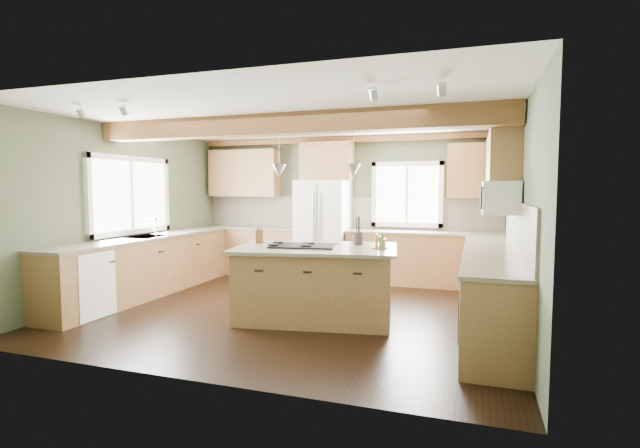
% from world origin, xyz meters
% --- Properties ---
extents(floor, '(5.60, 5.60, 0.00)m').
position_xyz_m(floor, '(0.00, 0.00, 0.00)').
color(floor, black).
rests_on(floor, ground).
extents(ceiling, '(5.60, 5.60, 0.00)m').
position_xyz_m(ceiling, '(0.00, 0.00, 2.60)').
color(ceiling, silver).
rests_on(ceiling, wall_back).
extents(wall_back, '(5.60, 0.00, 5.60)m').
position_xyz_m(wall_back, '(0.00, 2.50, 1.30)').
color(wall_back, '#4B553C').
rests_on(wall_back, ground).
extents(wall_left, '(0.00, 5.00, 5.00)m').
position_xyz_m(wall_left, '(-2.80, 0.00, 1.30)').
color(wall_left, '#4B553C').
rests_on(wall_left, ground).
extents(wall_right, '(0.00, 5.00, 5.00)m').
position_xyz_m(wall_right, '(2.80, 0.00, 1.30)').
color(wall_right, '#4B553C').
rests_on(wall_right, ground).
extents(ceiling_beam, '(5.55, 0.26, 0.26)m').
position_xyz_m(ceiling_beam, '(0.00, -0.33, 2.47)').
color(ceiling_beam, '#573318').
rests_on(ceiling_beam, ceiling).
extents(soffit_trim, '(5.55, 0.20, 0.10)m').
position_xyz_m(soffit_trim, '(0.00, 2.40, 2.54)').
color(soffit_trim, '#573318').
rests_on(soffit_trim, ceiling).
extents(backsplash_back, '(5.58, 0.03, 0.58)m').
position_xyz_m(backsplash_back, '(0.00, 2.48, 1.21)').
color(backsplash_back, brown).
rests_on(backsplash_back, wall_back).
extents(backsplash_right, '(0.03, 3.70, 0.58)m').
position_xyz_m(backsplash_right, '(2.78, 0.05, 1.21)').
color(backsplash_right, brown).
rests_on(backsplash_right, wall_right).
extents(base_cab_back_left, '(2.02, 0.60, 0.88)m').
position_xyz_m(base_cab_back_left, '(-1.79, 2.20, 0.44)').
color(base_cab_back_left, brown).
rests_on(base_cab_back_left, floor).
extents(counter_back_left, '(2.06, 0.64, 0.04)m').
position_xyz_m(counter_back_left, '(-1.79, 2.20, 0.90)').
color(counter_back_left, brown).
rests_on(counter_back_left, base_cab_back_left).
extents(base_cab_back_right, '(2.62, 0.60, 0.88)m').
position_xyz_m(base_cab_back_right, '(1.49, 2.20, 0.44)').
color(base_cab_back_right, brown).
rests_on(base_cab_back_right, floor).
extents(counter_back_right, '(2.66, 0.64, 0.04)m').
position_xyz_m(counter_back_right, '(1.49, 2.20, 0.90)').
color(counter_back_right, brown).
rests_on(counter_back_right, base_cab_back_right).
extents(base_cab_left, '(0.60, 3.70, 0.88)m').
position_xyz_m(base_cab_left, '(-2.50, 0.05, 0.44)').
color(base_cab_left, brown).
rests_on(base_cab_left, floor).
extents(counter_left, '(0.64, 3.74, 0.04)m').
position_xyz_m(counter_left, '(-2.50, 0.05, 0.90)').
color(counter_left, brown).
rests_on(counter_left, base_cab_left).
extents(base_cab_right, '(0.60, 3.70, 0.88)m').
position_xyz_m(base_cab_right, '(2.50, 0.05, 0.44)').
color(base_cab_right, brown).
rests_on(base_cab_right, floor).
extents(counter_right, '(0.64, 3.74, 0.04)m').
position_xyz_m(counter_right, '(2.50, 0.05, 0.90)').
color(counter_right, brown).
rests_on(counter_right, base_cab_right).
extents(upper_cab_back_left, '(1.40, 0.35, 0.90)m').
position_xyz_m(upper_cab_back_left, '(-1.99, 2.33, 1.95)').
color(upper_cab_back_left, brown).
rests_on(upper_cab_back_left, wall_back).
extents(upper_cab_over_fridge, '(0.96, 0.35, 0.70)m').
position_xyz_m(upper_cab_over_fridge, '(-0.30, 2.33, 2.15)').
color(upper_cab_over_fridge, brown).
rests_on(upper_cab_over_fridge, wall_back).
extents(upper_cab_right, '(0.35, 2.20, 0.90)m').
position_xyz_m(upper_cab_right, '(2.62, 0.90, 1.95)').
color(upper_cab_right, brown).
rests_on(upper_cab_right, wall_right).
extents(upper_cab_back_corner, '(0.90, 0.35, 0.90)m').
position_xyz_m(upper_cab_back_corner, '(2.30, 2.33, 1.95)').
color(upper_cab_back_corner, brown).
rests_on(upper_cab_back_corner, wall_back).
extents(window_left, '(0.04, 1.60, 1.05)m').
position_xyz_m(window_left, '(-2.78, 0.05, 1.55)').
color(window_left, white).
rests_on(window_left, wall_left).
extents(window_back, '(1.10, 0.04, 1.00)m').
position_xyz_m(window_back, '(1.15, 2.48, 1.55)').
color(window_back, white).
rests_on(window_back, wall_back).
extents(sink, '(0.50, 0.65, 0.03)m').
position_xyz_m(sink, '(-2.50, 0.05, 0.91)').
color(sink, '#262628').
rests_on(sink, counter_left).
extents(faucet, '(0.02, 0.02, 0.28)m').
position_xyz_m(faucet, '(-2.32, 0.05, 1.05)').
color(faucet, '#B2B2B7').
rests_on(faucet, sink).
extents(dishwasher, '(0.60, 0.60, 0.84)m').
position_xyz_m(dishwasher, '(-2.49, -1.25, 0.43)').
color(dishwasher, white).
rests_on(dishwasher, floor).
extents(oven, '(0.60, 0.72, 0.84)m').
position_xyz_m(oven, '(2.49, -1.25, 0.43)').
color(oven, white).
rests_on(oven, floor).
extents(microwave, '(0.40, 0.70, 0.38)m').
position_xyz_m(microwave, '(2.58, -0.05, 1.55)').
color(microwave, white).
rests_on(microwave, wall_right).
extents(pendant_left, '(0.18, 0.18, 0.16)m').
position_xyz_m(pendant_left, '(-0.06, -0.41, 1.88)').
color(pendant_left, '#B2B2B7').
rests_on(pendant_left, ceiling).
extents(pendant_right, '(0.18, 0.18, 0.16)m').
position_xyz_m(pendant_right, '(0.86, -0.25, 1.88)').
color(pendant_right, '#B2B2B7').
rests_on(pendant_right, ceiling).
extents(refrigerator, '(0.90, 0.74, 1.80)m').
position_xyz_m(refrigerator, '(-0.30, 2.12, 0.90)').
color(refrigerator, white).
rests_on(refrigerator, floor).
extents(island, '(2.05, 1.45, 0.88)m').
position_xyz_m(island, '(0.40, -0.33, 0.44)').
color(island, brown).
rests_on(island, floor).
extents(island_top, '(2.19, 1.59, 0.04)m').
position_xyz_m(island_top, '(0.40, -0.33, 0.90)').
color(island_top, brown).
rests_on(island_top, island).
extents(cooktop, '(0.89, 0.67, 0.02)m').
position_xyz_m(cooktop, '(0.25, -0.35, 0.93)').
color(cooktop, black).
rests_on(cooktop, island_top).
extents(knife_block, '(0.11, 0.09, 0.18)m').
position_xyz_m(knife_block, '(-0.44, -0.20, 1.01)').
color(knife_block, '#59331A').
rests_on(knife_block, island_top).
extents(utensil_crock, '(0.13, 0.13, 0.17)m').
position_xyz_m(utensil_crock, '(0.86, 0.04, 1.00)').
color(utensil_crock, '#443D36').
rests_on(utensil_crock, island_top).
extents(bottle_tray, '(0.25, 0.25, 0.20)m').
position_xyz_m(bottle_tray, '(1.20, -0.24, 1.02)').
color(bottle_tray, brown).
rests_on(bottle_tray, island_top).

